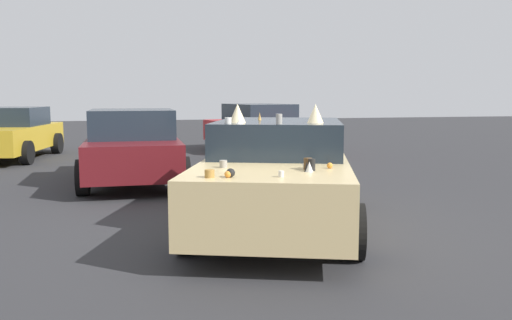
% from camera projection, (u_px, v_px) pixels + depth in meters
% --- Properties ---
extents(ground_plane, '(60.00, 60.00, 0.00)m').
position_uv_depth(ground_plane, '(278.00, 225.00, 7.24)').
color(ground_plane, '#2D2D30').
extents(art_car_decorated, '(4.83, 3.15, 1.64)m').
position_uv_depth(art_car_decorated, '(278.00, 173.00, 7.18)').
color(art_car_decorated, '#D8BC7F').
rests_on(art_car_decorated, ground).
extents(parked_sedan_behind_right, '(4.84, 2.68, 1.47)m').
position_uv_depth(parked_sedan_behind_right, '(257.00, 129.00, 16.04)').
color(parked_sedan_behind_right, red).
rests_on(parked_sedan_behind_right, ground).
extents(parked_sedan_behind_left, '(4.35, 2.55, 1.40)m').
position_uv_depth(parked_sedan_behind_left, '(8.00, 133.00, 14.60)').
color(parked_sedan_behind_left, gold).
rests_on(parked_sedan_behind_left, ground).
extents(parked_sedan_row_back_far, '(4.11, 1.98, 1.46)m').
position_uv_depth(parked_sedan_row_back_far, '(133.00, 147.00, 10.68)').
color(parked_sedan_row_back_far, '#5B1419').
rests_on(parked_sedan_row_back_far, ground).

